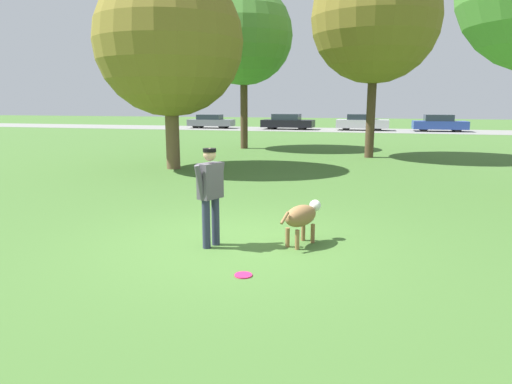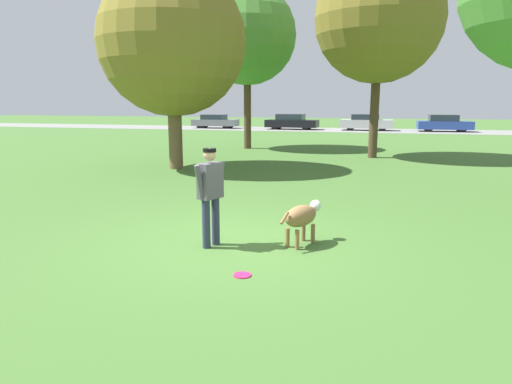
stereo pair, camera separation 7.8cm
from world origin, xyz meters
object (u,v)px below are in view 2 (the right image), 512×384
object	(u,v)px
dog	(302,216)
parked_car_silver	(366,122)
tree_near_left	(172,42)
parked_car_black	(292,122)
frisbee	(242,275)
parked_car_blue	(444,123)
tree_mid_center	(379,18)
person	(210,190)
parked_car_grey	(215,121)
tree_far_left	(247,35)

from	to	relation	value
dog	parked_car_silver	bearing A→B (deg)	24.99
tree_near_left	parked_car_black	bearing A→B (deg)	90.67
frisbee	parked_car_blue	size ratio (longest dim) A/B	0.06
tree_mid_center	parked_car_black	world-z (taller)	tree_mid_center
person	parked_car_silver	size ratio (longest dim) A/B	0.39
tree_mid_center	parked_car_grey	world-z (taller)	tree_mid_center
tree_mid_center	parked_car_blue	world-z (taller)	tree_mid_center
parked_car_silver	parked_car_blue	world-z (taller)	parked_car_blue
person	parked_car_grey	distance (m)	33.88
person	tree_far_left	bearing A→B (deg)	37.59
parked_car_grey	parked_car_blue	world-z (taller)	parked_car_blue
parked_car_grey	parked_car_blue	distance (m)	19.04
parked_car_black	parked_car_grey	bearing A→B (deg)	-178.34
person	dog	size ratio (longest dim) A/B	1.56
tree_far_left	parked_car_grey	xyz separation A→B (m)	(-7.70, 16.39, -4.87)
tree_far_left	parked_car_blue	bearing A→B (deg)	55.48
tree_far_left	parked_car_blue	world-z (taller)	tree_far_left
parked_car_grey	parked_car_black	bearing A→B (deg)	-2.35
tree_far_left	tree_near_left	bearing A→B (deg)	-93.86
dog	tree_near_left	bearing A→B (deg)	62.45
tree_mid_center	parked_car_blue	size ratio (longest dim) A/B	2.00
frisbee	tree_mid_center	distance (m)	15.36
frisbee	parked_car_blue	bearing A→B (deg)	78.59
tree_near_left	parked_car_blue	world-z (taller)	tree_near_left
frisbee	tree_mid_center	size ratio (longest dim) A/B	0.03
tree_far_left	parked_car_black	world-z (taller)	tree_far_left
person	tree_near_left	size ratio (longest dim) A/B	0.24
dog	parked_car_blue	distance (m)	32.07
person	tree_mid_center	world-z (taller)	tree_mid_center
person	parked_car_black	size ratio (longest dim) A/B	0.36
tree_mid_center	tree_near_left	world-z (taller)	tree_mid_center
person	tree_near_left	xyz separation A→B (m)	(-4.31, 8.03, 3.35)
tree_far_left	tree_mid_center	xyz separation A→B (m)	(6.17, -2.36, 0.14)
dog	parked_car_black	size ratio (longest dim) A/B	0.23
dog	frisbee	world-z (taller)	dog
parked_car_black	person	bearing A→B (deg)	-79.50
parked_car_black	parked_car_silver	world-z (taller)	parked_car_silver
person	tree_near_left	distance (m)	9.71
person	tree_mid_center	bearing A→B (deg)	13.56
parked_car_silver	parked_car_grey	bearing A→B (deg)	-179.45
tree_far_left	parked_car_silver	xyz separation A→B (m)	(5.39, 16.46, -4.82)
tree_near_left	frisbee	bearing A→B (deg)	-60.52
tree_far_left	tree_near_left	size ratio (longest dim) A/B	1.16
dog	tree_near_left	distance (m)	10.22
tree_far_left	tree_mid_center	world-z (taller)	tree_mid_center
tree_near_left	parked_car_silver	xyz separation A→B (m)	(5.89, 23.90, -3.64)
person	parked_car_silver	distance (m)	31.97
tree_near_left	parked_car_grey	world-z (taller)	tree_near_left
tree_far_left	tree_mid_center	bearing A→B (deg)	-20.92
frisbee	tree_far_left	size ratio (longest dim) A/B	0.03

